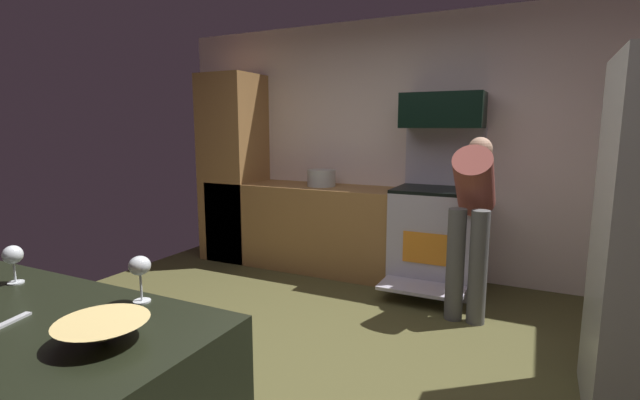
{
  "coord_description": "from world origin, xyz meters",
  "views": [
    {
      "loc": [
        1.28,
        -2.25,
        1.5
      ],
      "look_at": [
        0.03,
        0.3,
        1.05
      ],
      "focal_mm": 25.26,
      "sensor_mm": 36.0,
      "label": 1
    }
  ],
  "objects_px": {
    "person_cook": "(472,210)",
    "mixing_bowl_large": "(103,331)",
    "wine_glass_mid": "(13,256)",
    "microwave": "(443,111)",
    "wine_glass_far": "(140,268)",
    "oven_range": "(436,234)",
    "stock_pot": "(321,178)"
  },
  "relations": [
    {
      "from": "person_cook",
      "to": "mixing_bowl_large",
      "type": "height_order",
      "value": "person_cook"
    },
    {
      "from": "person_cook",
      "to": "mixing_bowl_large",
      "type": "relative_size",
      "value": 5.5
    },
    {
      "from": "mixing_bowl_large",
      "to": "wine_glass_mid",
      "type": "relative_size",
      "value": 1.7
    },
    {
      "from": "microwave",
      "to": "wine_glass_far",
      "type": "height_order",
      "value": "microwave"
    },
    {
      "from": "oven_range",
      "to": "stock_pot",
      "type": "xyz_separation_m",
      "value": [
        -1.21,
        0.01,
        0.48
      ]
    },
    {
      "from": "stock_pot",
      "to": "mixing_bowl_large",
      "type": "bearing_deg",
      "value": -74.17
    },
    {
      "from": "microwave",
      "to": "mixing_bowl_large",
      "type": "bearing_deg",
      "value": -93.97
    },
    {
      "from": "oven_range",
      "to": "microwave",
      "type": "xyz_separation_m",
      "value": [
        0.0,
        0.09,
        1.16
      ]
    },
    {
      "from": "oven_range",
      "to": "person_cook",
      "type": "xyz_separation_m",
      "value": [
        0.39,
        -0.55,
        0.36
      ]
    },
    {
      "from": "microwave",
      "to": "stock_pot",
      "type": "bearing_deg",
      "value": -176.22
    },
    {
      "from": "person_cook",
      "to": "wine_glass_far",
      "type": "height_order",
      "value": "person_cook"
    },
    {
      "from": "microwave",
      "to": "wine_glass_mid",
      "type": "relative_size",
      "value": 4.84
    },
    {
      "from": "stock_pot",
      "to": "oven_range",
      "type": "bearing_deg",
      "value": -0.65
    },
    {
      "from": "microwave",
      "to": "wine_glass_far",
      "type": "xyz_separation_m",
      "value": [
        -0.38,
        -3.23,
        -0.64
      ]
    },
    {
      "from": "person_cook",
      "to": "stock_pot",
      "type": "height_order",
      "value": "person_cook"
    },
    {
      "from": "oven_range",
      "to": "mixing_bowl_large",
      "type": "height_order",
      "value": "oven_range"
    },
    {
      "from": "oven_range",
      "to": "microwave",
      "type": "distance_m",
      "value": 1.16
    },
    {
      "from": "mixing_bowl_large",
      "to": "stock_pot",
      "type": "relative_size",
      "value": 0.88
    },
    {
      "from": "oven_range",
      "to": "person_cook",
      "type": "height_order",
      "value": "oven_range"
    },
    {
      "from": "mixing_bowl_large",
      "to": "stock_pot",
      "type": "distance_m",
      "value": 3.56
    },
    {
      "from": "person_cook",
      "to": "wine_glass_mid",
      "type": "xyz_separation_m",
      "value": [
        -1.37,
        -2.67,
        0.15
      ]
    },
    {
      "from": "mixing_bowl_large",
      "to": "wine_glass_far",
      "type": "bearing_deg",
      "value": 117.45
    },
    {
      "from": "person_cook",
      "to": "mixing_bowl_large",
      "type": "distance_m",
      "value": 2.93
    },
    {
      "from": "person_cook",
      "to": "microwave",
      "type": "bearing_deg",
      "value": 121.08
    },
    {
      "from": "microwave",
      "to": "wine_glass_far",
      "type": "relative_size",
      "value": 4.44
    },
    {
      "from": "oven_range",
      "to": "mixing_bowl_large",
      "type": "distance_m",
      "value": 3.44
    },
    {
      "from": "wine_glass_mid",
      "to": "wine_glass_far",
      "type": "distance_m",
      "value": 0.61
    },
    {
      "from": "oven_range",
      "to": "wine_glass_far",
      "type": "bearing_deg",
      "value": -96.92
    },
    {
      "from": "wine_glass_far",
      "to": "stock_pot",
      "type": "xyz_separation_m",
      "value": [
        -0.83,
        3.15,
        -0.04
      ]
    },
    {
      "from": "wine_glass_mid",
      "to": "stock_pot",
      "type": "bearing_deg",
      "value": 94.09
    },
    {
      "from": "mixing_bowl_large",
      "to": "stock_pot",
      "type": "xyz_separation_m",
      "value": [
        -0.97,
        3.42,
        0.05
      ]
    },
    {
      "from": "oven_range",
      "to": "wine_glass_far",
      "type": "relative_size",
      "value": 9.02
    }
  ]
}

